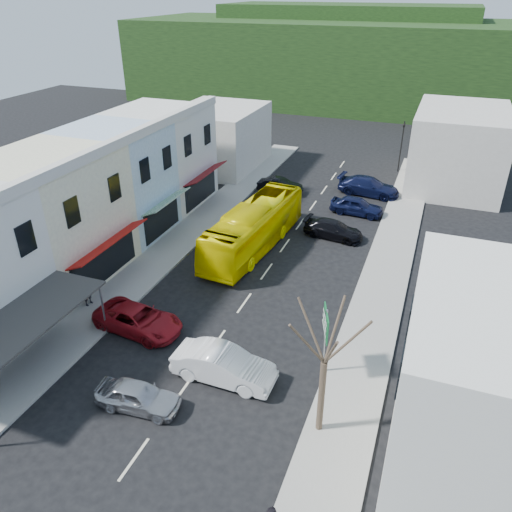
{
  "coord_description": "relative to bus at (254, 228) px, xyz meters",
  "views": [
    {
      "loc": [
        9.46,
        -19.1,
        16.89
      ],
      "look_at": [
        0.0,
        6.0,
        2.2
      ],
      "focal_mm": 35.0,
      "sensor_mm": 36.0,
      "label": 1
    }
  ],
  "objects": [
    {
      "name": "ground",
      "position": [
        2.01,
        -10.93,
        -1.55
      ],
      "size": [
        120.0,
        120.0,
        0.0
      ],
      "primitive_type": "plane",
      "color": "black",
      "rests_on": "ground"
    },
    {
      "name": "sidewalk_left",
      "position": [
        -5.49,
        -0.93,
        -1.48
      ],
      "size": [
        3.0,
        52.0,
        0.15
      ],
      "primitive_type": "cube",
      "color": "gray",
      "rests_on": "ground"
    },
    {
      "name": "sidewalk_right",
      "position": [
        9.51,
        -0.93,
        -1.48
      ],
      "size": [
        3.0,
        52.0,
        0.15
      ],
      "primitive_type": "cube",
      "color": "gray",
      "rests_on": "ground"
    },
    {
      "name": "shopfront_row",
      "position": [
        -10.49,
        -5.93,
        2.45
      ],
      "size": [
        8.25,
        30.0,
        8.0
      ],
      "color": "silver",
      "rests_on": "ground"
    },
    {
      "name": "distant_block_left",
      "position": [
        -9.99,
        16.07,
        1.45
      ],
      "size": [
        8.0,
        10.0,
        6.0
      ],
      "primitive_type": "cube",
      "color": "#B7B2A8",
      "rests_on": "ground"
    },
    {
      "name": "distant_block_right",
      "position": [
        13.01,
        19.07,
        1.95
      ],
      "size": [
        8.0,
        12.0,
        7.0
      ],
      "primitive_type": "cube",
      "color": "#B7B2A8",
      "rests_on": "ground"
    },
    {
      "name": "hillside",
      "position": [
        0.55,
        54.17,
        5.18
      ],
      "size": [
        80.0,
        26.0,
        14.0
      ],
      "color": "black",
      "rests_on": "ground"
    },
    {
      "name": "bus",
      "position": [
        0.0,
        0.0,
        0.0
      ],
      "size": [
        3.52,
        11.78,
        3.1
      ],
      "primitive_type": "imported",
      "rotation": [
        0.0,
        0.0,
        -0.09
      ],
      "color": "#EEDB00",
      "rests_on": "ground"
    },
    {
      "name": "car_silver",
      "position": [
        0.67,
        -16.4,
        -0.85
      ],
      "size": [
        4.53,
        2.15,
        1.4
      ],
      "primitive_type": "imported",
      "rotation": [
        0.0,
        0.0,
        1.65
      ],
      "color": "#B1B1B6",
      "rests_on": "ground"
    },
    {
      "name": "car_white",
      "position": [
        3.52,
        -13.35,
        -0.85
      ],
      "size": [
        4.42,
        1.85,
        1.4
      ],
      "primitive_type": "imported",
      "rotation": [
        0.0,
        0.0,
        1.56
      ],
      "color": "silver",
      "rests_on": "ground"
    },
    {
      "name": "car_red",
      "position": [
        -2.45,
        -11.43,
        -0.85
      ],
      "size": [
        4.78,
        2.41,
        1.4
      ],
      "primitive_type": "imported",
      "rotation": [
        0.0,
        0.0,
        1.46
      ],
      "color": "maroon",
      "rests_on": "ground"
    },
    {
      "name": "car_black_near",
      "position": [
        5.0,
        3.66,
        -0.85
      ],
      "size": [
        4.69,
        2.38,
        1.4
      ],
      "primitive_type": "imported",
      "rotation": [
        0.0,
        0.0,
        1.45
      ],
      "color": "black",
      "rests_on": "ground"
    },
    {
      "name": "car_navy_mid",
      "position": [
        5.82,
        8.59,
        -0.85
      ],
      "size": [
        4.53,
        2.16,
        1.4
      ],
      "primitive_type": "imported",
      "rotation": [
        0.0,
        0.0,
        1.49
      ],
      "color": "black",
      "rests_on": "ground"
    },
    {
      "name": "car_black_far",
      "position": [
        -1.64,
        10.96,
        -0.85
      ],
      "size": [
        4.46,
        1.95,
        1.4
      ],
      "primitive_type": "imported",
      "rotation": [
        0.0,
        0.0,
        1.61
      ],
      "color": "black",
      "rests_on": "ground"
    },
    {
      "name": "car_navy_far",
      "position": [
        6.02,
        13.34,
        -0.85
      ],
      "size": [
        4.69,
        2.37,
        1.4
      ],
      "primitive_type": "imported",
      "rotation": [
        0.0,
        0.0,
        1.45
      ],
      "color": "black",
      "rests_on": "ground"
    },
    {
      "name": "pedestrian_left",
      "position": [
        -6.49,
        -10.48,
        -0.55
      ],
      "size": [
        0.44,
        0.62,
        1.7
      ],
      "primitive_type": "imported",
      "rotation": [
        0.0,
        0.0,
        1.51
      ],
      "color": "black",
      "rests_on": "sidewalk_left"
    },
    {
      "name": "direction_sign",
      "position": [
        7.87,
        -11.27,
        0.33
      ],
      "size": [
        1.24,
        1.81,
        3.76
      ],
      "primitive_type": null,
      "rotation": [
        0.0,
        0.0,
        0.34
      ],
      "color": "#0E5D29",
      "rests_on": "ground"
    },
    {
      "name": "street_tree",
      "position": [
        8.62,
        -14.83,
        2.2
      ],
      "size": [
        3.03,
        3.03,
        7.5
      ],
      "primitive_type": null,
      "rotation": [
        0.0,
        0.0,
        -0.14
      ],
      "color": "#3C2F24",
      "rests_on": "ground"
    },
    {
      "name": "traffic_signal",
      "position": [
        7.81,
        20.85,
        1.0
      ],
      "size": [
        1.28,
        1.4,
        5.1
      ],
      "primitive_type": null,
      "rotation": [
        0.0,
        0.0,
        2.71
      ],
      "color": "black",
      "rests_on": "ground"
    }
  ]
}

